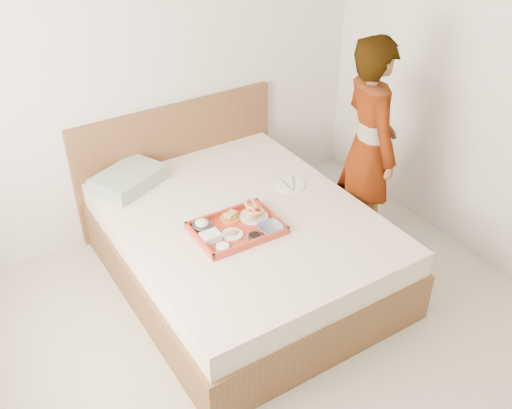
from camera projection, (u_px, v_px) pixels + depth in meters
The scene contains 16 objects.
ground at pixel (311, 379), 3.40m from camera, with size 3.50×4.00×0.01m, color beige.
wall_back at pixel (149, 62), 4.08m from camera, with size 3.50×0.01×2.60m, color silver.
bed at pixel (242, 246), 4.02m from camera, with size 1.65×2.00×0.53m, color brown.
headboard at pixel (178, 161), 4.58m from camera, with size 1.65×0.06×0.95m, color brown.
pillow at pixel (128, 179), 4.14m from camera, with size 0.48×0.33×0.12m, color #96A593.
tray at pixel (237, 228), 3.71m from camera, with size 0.55×0.40×0.05m, color #B2391E.
prawn_plate at pixel (254, 216), 3.82m from camera, with size 0.19×0.19×0.01m, color white.
navy_bowl_big at pixel (270, 228), 3.69m from camera, with size 0.15×0.15×0.04m, color #1A234B.
sauce_dish at pixel (255, 237), 3.62m from camera, with size 0.08×0.08×0.03m, color black.
meat_plate at pixel (232, 234), 3.66m from camera, with size 0.14×0.14×0.01m, color white.
bread_plate at pixel (230, 218), 3.81m from camera, with size 0.13×0.13×0.01m, color orange.
salad_bowl at pixel (202, 226), 3.71m from camera, with size 0.12×0.12×0.04m, color #1A234B.
plastic_tub at pixel (211, 237), 3.60m from camera, with size 0.11×0.09×0.05m, color silver.
cheese_round at pixel (223, 247), 3.53m from camera, with size 0.08×0.08×0.03m, color white.
dinner_plate at pixel (290, 184), 4.18m from camera, with size 0.22×0.22×0.01m, color white.
person at pixel (368, 148), 4.07m from camera, with size 0.59×0.39×1.61m, color white.
Camera 1 is at (-1.48, -1.74, 2.74)m, focal length 40.95 mm.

